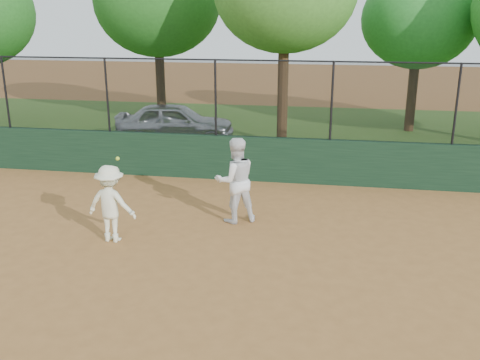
% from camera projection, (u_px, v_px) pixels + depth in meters
% --- Properties ---
extents(ground, '(80.00, 80.00, 0.00)m').
position_uv_depth(ground, '(170.00, 285.00, 8.89)').
color(ground, '#9E6633').
rests_on(ground, ground).
extents(back_wall, '(26.00, 0.20, 1.20)m').
position_uv_depth(back_wall, '(235.00, 158.00, 14.35)').
color(back_wall, '#17341F').
rests_on(back_wall, ground).
extents(grass_strip, '(36.00, 12.00, 0.01)m').
position_uv_depth(grass_strip, '(263.00, 132.00, 20.17)').
color(grass_strip, '#2E5219').
rests_on(grass_strip, ground).
extents(parked_car, '(4.25, 2.21, 1.38)m').
position_uv_depth(parked_car, '(175.00, 123.00, 18.46)').
color(parked_car, '#A2A6AB').
rests_on(parked_car, ground).
extents(player_second, '(1.12, 1.03, 1.85)m').
position_uv_depth(player_second, '(235.00, 180.00, 11.36)').
color(player_second, white).
rests_on(player_second, ground).
extents(player_main, '(1.05, 0.68, 1.79)m').
position_uv_depth(player_main, '(111.00, 204.00, 10.42)').
color(player_main, '#EFF1CC').
rests_on(player_main, ground).
extents(fence_assembly, '(26.00, 0.06, 2.00)m').
position_uv_depth(fence_assembly, '(233.00, 97.00, 13.86)').
color(fence_assembly, black).
rests_on(fence_assembly, back_wall).
extents(tree_1, '(4.96, 4.51, 6.90)m').
position_uv_depth(tree_1, '(157.00, 1.00, 20.56)').
color(tree_1, '#3B2814').
rests_on(tree_1, ground).
extents(tree_3, '(4.11, 3.74, 5.88)m').
position_uv_depth(tree_3, '(419.00, 20.00, 19.25)').
color(tree_3, '#422B16').
rests_on(tree_3, ground).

